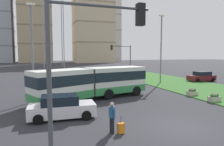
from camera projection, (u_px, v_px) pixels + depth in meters
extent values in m
plane|color=#2D2D33|center=(180.00, 127.00, 12.16)|extent=(260.00, 260.00, 0.00)
cube|color=#336628|center=(205.00, 89.00, 25.26)|extent=(10.00, 70.00, 0.08)
cube|color=silver|center=(116.00, 79.00, 21.22)|extent=(6.41, 3.78, 2.55)
cube|color=#338C47|center=(116.00, 88.00, 21.31)|extent=(6.43, 3.81, 0.70)
cube|color=#19232D|center=(116.00, 75.00, 21.18)|extent=(6.46, 3.83, 0.90)
cube|color=silver|center=(61.00, 85.00, 17.51)|extent=(5.77, 4.44, 2.55)
cube|color=#338C47|center=(61.00, 95.00, 17.59)|extent=(5.80, 4.47, 0.70)
cube|color=#19232D|center=(61.00, 80.00, 17.47)|extent=(5.82, 4.50, 0.90)
cylinder|color=#383838|center=(90.00, 81.00, 19.64)|extent=(2.40, 2.40, 2.45)
cylinder|color=black|center=(123.00, 88.00, 23.34)|extent=(1.04, 0.50, 1.00)
cylinder|color=black|center=(136.00, 91.00, 21.23)|extent=(1.04, 0.50, 1.00)
cylinder|color=black|center=(97.00, 90.00, 21.55)|extent=(1.04, 0.50, 1.00)
cylinder|color=black|center=(109.00, 94.00, 19.44)|extent=(1.04, 0.50, 1.00)
cylinder|color=black|center=(41.00, 98.00, 17.63)|extent=(1.03, 0.67, 1.00)
cylinder|color=black|center=(55.00, 104.00, 15.83)|extent=(1.03, 0.67, 1.00)
sphere|color=#F9EFC6|center=(133.00, 85.00, 23.66)|extent=(0.24, 0.24, 0.24)
sphere|color=#F9EFC6|center=(143.00, 87.00, 22.14)|extent=(0.24, 0.24, 0.24)
cube|color=maroon|center=(201.00, 78.00, 32.50)|extent=(4.40, 1.80, 0.80)
cube|color=black|center=(202.00, 73.00, 32.48)|extent=(2.38, 1.68, 0.60)
cylinder|color=black|center=(198.00, 80.00, 31.19)|extent=(0.64, 0.22, 0.64)
cylinder|color=black|center=(190.00, 79.00, 32.89)|extent=(0.64, 0.22, 0.64)
cylinder|color=black|center=(213.00, 80.00, 32.16)|extent=(0.64, 0.22, 0.64)
cylinder|color=black|center=(204.00, 78.00, 33.86)|extent=(0.64, 0.22, 0.64)
cube|color=#B7BABF|center=(55.00, 80.00, 29.25)|extent=(4.56, 2.24, 0.80)
cube|color=black|center=(54.00, 76.00, 29.12)|extent=(2.53, 1.91, 0.60)
cylinder|color=black|center=(64.00, 81.00, 30.71)|extent=(0.66, 0.28, 0.64)
cylinder|color=black|center=(67.00, 82.00, 29.09)|extent=(0.66, 0.28, 0.64)
cylinder|color=black|center=(44.00, 82.00, 29.46)|extent=(0.66, 0.28, 0.64)
cylinder|color=black|center=(45.00, 84.00, 27.83)|extent=(0.66, 0.28, 0.64)
cube|color=silver|center=(62.00, 110.00, 13.77)|extent=(4.48, 2.01, 0.80)
cube|color=black|center=(60.00, 100.00, 13.66)|extent=(2.46, 1.79, 0.60)
cylinder|color=black|center=(83.00, 108.00, 15.07)|extent=(0.65, 0.25, 0.64)
cylinder|color=black|center=(86.00, 115.00, 13.35)|extent=(0.65, 0.25, 0.64)
cylinder|color=black|center=(40.00, 112.00, 14.24)|extent=(0.65, 0.25, 0.64)
cylinder|color=black|center=(38.00, 119.00, 12.52)|extent=(0.65, 0.25, 0.64)
cylinder|color=black|center=(111.00, 125.00, 11.20)|extent=(0.16, 0.16, 0.90)
cylinder|color=black|center=(113.00, 126.00, 11.02)|extent=(0.16, 0.16, 0.90)
cylinder|color=#23517A|center=(112.00, 112.00, 11.04)|extent=(0.36, 0.36, 0.60)
sphere|color=tan|center=(112.00, 104.00, 11.00)|extent=(0.24, 0.24, 0.24)
cylinder|color=#23517A|center=(110.00, 112.00, 11.25)|extent=(0.10, 0.10, 0.55)
cylinder|color=#23517A|center=(114.00, 114.00, 10.84)|extent=(0.10, 0.10, 0.55)
cube|color=orange|center=(121.00, 128.00, 11.08)|extent=(0.40, 0.30, 0.56)
cylinder|color=black|center=(121.00, 119.00, 11.03)|extent=(0.03, 0.03, 0.40)
cube|color=#B7AD9E|center=(214.00, 99.00, 18.39)|extent=(1.10, 0.56, 0.44)
ellipsoid|color=#2D6B28|center=(214.00, 95.00, 18.36)|extent=(0.99, 0.50, 0.28)
sphere|color=#D14C99|center=(212.00, 95.00, 18.26)|extent=(0.20, 0.20, 0.20)
sphere|color=#D14C99|center=(214.00, 94.00, 18.42)|extent=(0.20, 0.20, 0.20)
sphere|color=#D14C99|center=(217.00, 94.00, 18.38)|extent=(0.20, 0.20, 0.20)
cube|color=#B7AD9E|center=(192.00, 93.00, 21.08)|extent=(1.10, 0.56, 0.44)
ellipsoid|color=#2D6B28|center=(192.00, 90.00, 21.05)|extent=(0.99, 0.50, 0.28)
sphere|color=#D14C99|center=(190.00, 89.00, 20.95)|extent=(0.20, 0.20, 0.20)
sphere|color=#D14C99|center=(192.00, 89.00, 21.11)|extent=(0.20, 0.20, 0.20)
sphere|color=#D14C99|center=(195.00, 89.00, 21.07)|extent=(0.20, 0.20, 0.20)
cylinder|color=#474C51|center=(49.00, 92.00, 6.62)|extent=(0.16, 0.16, 6.19)
cylinder|color=#474C51|center=(101.00, 6.00, 6.93)|extent=(3.57, 0.10, 0.10)
cube|color=black|center=(140.00, 15.00, 7.43)|extent=(0.28, 0.28, 0.80)
sphere|color=red|center=(141.00, 8.00, 7.41)|extent=(0.16, 0.16, 0.16)
sphere|color=yellow|center=(140.00, 15.00, 7.43)|extent=(0.16, 0.16, 0.16)
sphere|color=green|center=(140.00, 22.00, 7.46)|extent=(0.16, 0.16, 0.16)
cylinder|color=#474C51|center=(130.00, 63.00, 34.74)|extent=(0.16, 0.16, 5.84)
cylinder|color=#474C51|center=(120.00, 46.00, 33.89)|extent=(3.68, 0.10, 0.10)
cube|color=black|center=(112.00, 48.00, 33.41)|extent=(0.28, 0.28, 0.80)
sphere|color=red|center=(112.00, 46.00, 33.39)|extent=(0.16, 0.16, 0.16)
sphere|color=yellow|center=(112.00, 48.00, 33.41)|extent=(0.16, 0.16, 0.16)
sphere|color=green|center=(112.00, 49.00, 33.43)|extent=(0.16, 0.16, 0.16)
cylinder|color=slate|center=(33.00, 55.00, 18.17)|extent=(0.18, 0.18, 8.62)
cube|color=white|center=(31.00, 4.00, 17.76)|extent=(0.70, 0.28, 0.20)
cylinder|color=slate|center=(161.00, 50.00, 29.79)|extent=(0.18, 0.18, 9.81)
cube|color=white|center=(162.00, 16.00, 29.33)|extent=(0.70, 0.28, 0.20)
cube|color=tan|center=(35.00, 18.00, 106.73)|extent=(16.44, 15.20, 46.43)
cube|color=#85765B|center=(36.00, 44.00, 107.98)|extent=(16.64, 15.40, 0.70)
cube|color=#85765B|center=(35.00, 27.00, 107.13)|extent=(16.64, 15.40, 0.70)
cube|color=#85765B|center=(35.00, 9.00, 106.27)|extent=(16.64, 15.40, 0.70)
cube|color=beige|center=(93.00, 15.00, 105.69)|extent=(19.88, 14.87, 49.95)
cube|color=#9C8D6E|center=(93.00, 43.00, 107.05)|extent=(20.08, 15.07, 0.70)
cube|color=#9C8D6E|center=(93.00, 24.00, 106.12)|extent=(20.08, 15.07, 0.70)
cube|color=#9C8D6E|center=(93.00, 4.00, 105.20)|extent=(20.08, 15.07, 0.70)
cube|color=silver|center=(101.00, 24.00, 119.74)|extent=(20.88, 14.15, 44.55)
cube|color=#A4A099|center=(101.00, 46.00, 120.94)|extent=(21.08, 14.35, 0.70)
cube|color=#A4A099|center=(101.00, 31.00, 120.12)|extent=(21.08, 14.35, 0.70)
cube|color=#A4A099|center=(101.00, 15.00, 119.29)|extent=(21.08, 14.35, 0.70)
cube|color=#A4A099|center=(101.00, 0.00, 118.47)|extent=(21.08, 14.35, 0.70)
cylinder|color=gray|center=(61.00, 16.00, 67.72)|extent=(0.24, 0.24, 34.49)
cylinder|color=gray|center=(42.00, 14.00, 65.78)|extent=(0.24, 0.24, 34.49)
cylinder|color=gray|center=(63.00, 12.00, 62.07)|extent=(0.24, 0.24, 34.49)
cylinder|color=gray|center=(42.00, 11.00, 60.13)|extent=(0.24, 0.24, 34.49)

